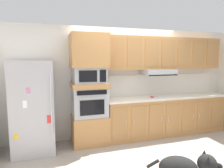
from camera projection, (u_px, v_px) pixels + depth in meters
ground_plane at (145, 152)px, 3.89m from camera, size 9.60×9.60×0.00m
back_kitchen_wall at (125, 82)px, 4.79m from camera, size 6.20×0.12×2.50m
refrigerator at (33, 107)px, 3.83m from camera, size 0.76×0.73×1.76m
oven_base_cabinet at (90, 129)px, 4.29m from camera, size 0.74×0.62×0.60m
built_in_oven at (89, 102)px, 4.22m from camera, size 0.70×0.62×0.60m
appliance_mid_shelf at (89, 85)px, 4.18m from camera, size 0.74×0.62×0.10m
microwave at (89, 75)px, 4.15m from camera, size 0.64×0.54×0.32m
appliance_upper_cabinet at (89, 51)px, 4.09m from camera, size 0.74×0.62×0.68m
lower_cabinet_run at (165, 116)px, 4.82m from camera, size 2.95×0.63×0.88m
countertop_slab at (166, 97)px, 4.77m from camera, size 2.99×0.64×0.04m
backsplash_panel at (160, 84)px, 5.01m from camera, size 2.99×0.02×0.50m
upper_cabinet_with_hood at (164, 54)px, 4.76m from camera, size 2.95×0.48×0.88m
screwdriver at (153, 97)px, 4.59m from camera, size 0.14×0.13×0.03m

